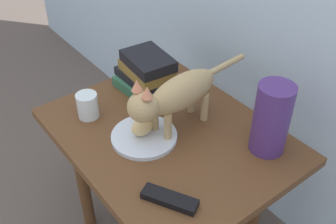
{
  "coord_description": "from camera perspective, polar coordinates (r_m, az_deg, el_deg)",
  "views": [
    {
      "loc": [
        0.75,
        -0.58,
        1.33
      ],
      "look_at": [
        0.0,
        0.0,
        0.6
      ],
      "focal_mm": 42.28,
      "sensor_mm": 36.0,
      "label": 1
    }
  ],
  "objects": [
    {
      "name": "side_table",
      "position": [
        1.3,
        -0.0,
        -5.3
      ],
      "size": [
        0.76,
        0.59,
        0.52
      ],
      "color": "brown",
      "rests_on": "ground"
    },
    {
      "name": "plate",
      "position": [
        1.23,
        -3.46,
        -3.54
      ],
      "size": [
        0.21,
        0.21,
        0.01
      ],
      "primitive_type": "cylinder",
      "color": "silver",
      "rests_on": "side_table"
    },
    {
      "name": "bread_roll",
      "position": [
        1.21,
        -3.73,
        -2.05
      ],
      "size": [
        0.09,
        0.1,
        0.05
      ],
      "primitive_type": "ellipsoid",
      "rotation": [
        0.0,
        0.0,
        2.0
      ],
      "color": "#E0BC7A",
      "rests_on": "plate"
    },
    {
      "name": "cat",
      "position": [
        1.18,
        0.97,
        2.52
      ],
      "size": [
        0.11,
        0.48,
        0.23
      ],
      "color": "tan",
      "rests_on": "side_table"
    },
    {
      "name": "book_stack",
      "position": [
        1.4,
        -3.21,
        5.53
      ],
      "size": [
        0.22,
        0.16,
        0.14
      ],
      "color": "#336B4C",
      "rests_on": "side_table"
    },
    {
      "name": "green_vase",
      "position": [
        1.16,
        14.69,
        -0.97
      ],
      "size": [
        0.11,
        0.11,
        0.22
      ],
      "primitive_type": "cylinder",
      "color": "#4C2D72",
      "rests_on": "side_table"
    },
    {
      "name": "candle_jar",
      "position": [
        1.32,
        -11.49,
        0.76
      ],
      "size": [
        0.07,
        0.07,
        0.08
      ],
      "color": "silver",
      "rests_on": "side_table"
    },
    {
      "name": "tv_remote",
      "position": [
        1.05,
        0.23,
        -12.44
      ],
      "size": [
        0.15,
        0.11,
        0.02
      ],
      "primitive_type": "cube",
      "rotation": [
        0.0,
        0.0,
        0.5
      ],
      "color": "black",
      "rests_on": "side_table"
    }
  ]
}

